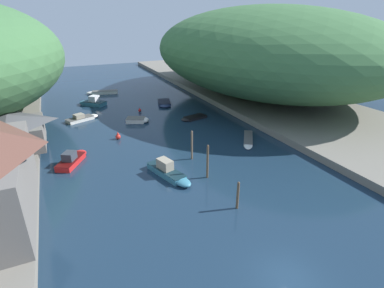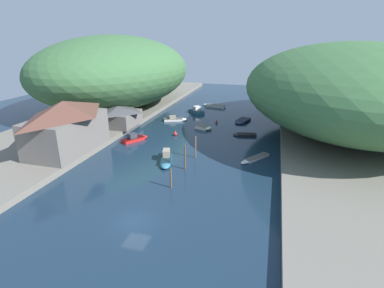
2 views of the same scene
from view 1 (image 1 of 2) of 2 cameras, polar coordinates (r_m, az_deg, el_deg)
water_surface at (r=44.69m, az=-8.17°, el=2.84°), size 130.00×130.00×0.00m
right_bank at (r=56.81m, az=17.48°, el=6.99°), size 22.00×120.00×0.91m
hillside_right at (r=62.39m, az=13.90°, el=16.93°), size 39.18×54.85×16.39m
boathouse_shed at (r=41.44m, az=-31.31°, el=2.22°), size 7.70×8.00×4.01m
boat_small_dinghy at (r=56.41m, az=-5.28°, el=7.67°), size 3.39×5.47×0.54m
boat_cabin_cruiser at (r=40.47m, az=10.65°, el=0.69°), size 4.39×5.67×0.39m
boat_yellow_tender at (r=31.30m, az=-4.31°, el=-5.44°), size 3.20×6.51×1.71m
boat_far_upstream at (r=47.81m, az=-10.16°, el=4.54°), size 3.94×3.19×0.69m
boat_moored_right at (r=51.03m, az=-20.06°, el=4.69°), size 5.44×3.59×1.13m
boat_mid_channel at (r=59.16m, az=-18.53°, el=7.58°), size 5.18×5.07×1.79m
boat_red_skiff at (r=36.81m, az=-21.77°, el=-2.60°), size 4.05×5.28×1.54m
boat_open_rowboat at (r=67.02m, az=-16.90°, el=9.38°), size 6.57×2.91×0.66m
boat_near_quay at (r=48.50m, az=0.13°, el=5.00°), size 4.70×2.65×0.38m
mooring_post_nearest at (r=26.38m, az=8.72°, el=-9.61°), size 0.23×0.23×2.68m
mooring_post_second at (r=30.50m, az=2.98°, el=-3.35°), size 0.23×0.23×3.72m
mooring_post_middle at (r=34.39m, az=-0.03°, el=-0.20°), size 0.24×0.24×3.57m
channel_buoy_near at (r=52.81m, az=-9.92°, el=6.35°), size 0.53×0.53×0.79m
channel_buoy_far at (r=41.70m, az=-13.91°, el=1.42°), size 0.70×0.70×1.05m
person_on_quay at (r=32.50m, az=-31.18°, el=-5.21°), size 0.23×0.39×1.69m
person_by_boathouse at (r=28.62m, az=-31.07°, el=-8.99°), size 0.27×0.41×1.69m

